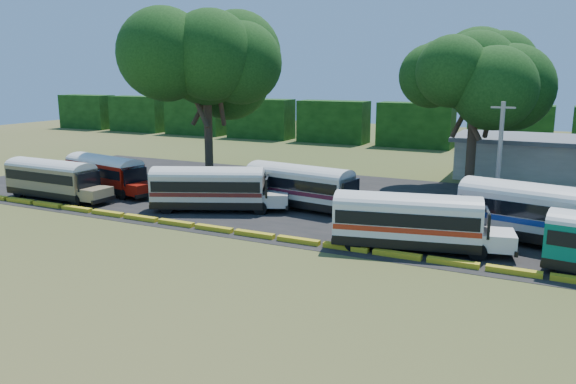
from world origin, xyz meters
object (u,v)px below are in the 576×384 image
at_px(bus_beige, 53,177).
at_px(bus_red, 106,172).
at_px(bus_cream_west, 211,186).
at_px(tree_west, 206,62).
at_px(bus_white_red, 410,219).

bearing_deg(bus_beige, bus_red, 64.91).
distance_m(bus_cream_west, tree_west, 16.91).
bearing_deg(bus_red, bus_white_red, 2.41).
bearing_deg(bus_cream_west, bus_white_red, -34.27).
relative_size(bus_red, tree_west, 0.65).
bearing_deg(bus_white_red, bus_red, 158.96).
relative_size(bus_beige, tree_west, 0.64).
relative_size(bus_white_red, tree_west, 0.68).
bearing_deg(tree_west, bus_cream_west, -55.35).
height_order(bus_white_red, tree_west, tree_west).
distance_m(bus_red, tree_west, 14.15).
distance_m(bus_beige, tree_west, 17.61).
height_order(bus_beige, bus_cream_west, bus_cream_west).
distance_m(bus_red, bus_cream_west, 11.67).
xyz_separation_m(bus_beige, tree_west, (5.39, 14.05, 9.13)).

